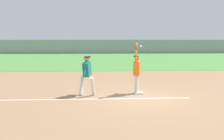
{
  "coord_description": "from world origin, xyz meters",
  "views": [
    {
      "loc": [
        -1.61,
        -10.0,
        2.56
      ],
      "look_at": [
        -1.11,
        1.11,
        1.05
      ],
      "focal_mm": 40.22,
      "sensor_mm": 36.0,
      "label": 1
    }
  ],
  "objects_px": {
    "first_base": "(139,93)",
    "parked_car_red": "(129,48)",
    "runner": "(87,73)",
    "parked_car_black": "(75,48)",
    "fielder": "(137,69)",
    "parked_car_blue": "(161,48)",
    "baseball": "(141,46)",
    "parked_car_tan": "(104,48)"
  },
  "relations": [
    {
      "from": "parked_car_tan",
      "to": "parked_car_blue",
      "type": "relative_size",
      "value": 0.98
    },
    {
      "from": "runner",
      "to": "baseball",
      "type": "xyz_separation_m",
      "value": [
        2.32,
        0.01,
        1.13
      ]
    },
    {
      "from": "runner",
      "to": "baseball",
      "type": "relative_size",
      "value": 23.24
    },
    {
      "from": "baseball",
      "to": "runner",
      "type": "bearing_deg",
      "value": -179.81
    },
    {
      "from": "fielder",
      "to": "parked_car_tan",
      "type": "xyz_separation_m",
      "value": [
        -1.07,
        30.21,
        -0.45
      ]
    },
    {
      "from": "first_base",
      "to": "parked_car_tan",
      "type": "bearing_deg",
      "value": 92.2
    },
    {
      "from": "runner",
      "to": "parked_car_red",
      "type": "distance_m",
      "value": 30.96
    },
    {
      "from": "first_base",
      "to": "parked_car_red",
      "type": "height_order",
      "value": "parked_car_red"
    },
    {
      "from": "baseball",
      "to": "parked_car_red",
      "type": "bearing_deg",
      "value": 84.62
    },
    {
      "from": "parked_car_black",
      "to": "parked_car_red",
      "type": "bearing_deg",
      "value": 2.85
    },
    {
      "from": "parked_car_blue",
      "to": "first_base",
      "type": "bearing_deg",
      "value": -100.9
    },
    {
      "from": "first_base",
      "to": "fielder",
      "type": "distance_m",
      "value": 1.08
    },
    {
      "from": "parked_car_black",
      "to": "parked_car_red",
      "type": "xyz_separation_m",
      "value": [
        8.72,
        0.22,
        0.0
      ]
    },
    {
      "from": "parked_car_black",
      "to": "runner",
      "type": "bearing_deg",
      "value": -81.95
    },
    {
      "from": "fielder",
      "to": "parked_car_blue",
      "type": "height_order",
      "value": "fielder"
    },
    {
      "from": "runner",
      "to": "baseball",
      "type": "height_order",
      "value": "baseball"
    },
    {
      "from": "first_base",
      "to": "parked_car_tan",
      "type": "relative_size",
      "value": 0.09
    },
    {
      "from": "fielder",
      "to": "baseball",
      "type": "relative_size",
      "value": 30.81
    },
    {
      "from": "runner",
      "to": "first_base",
      "type": "bearing_deg",
      "value": 20.42
    },
    {
      "from": "first_base",
      "to": "fielder",
      "type": "xyz_separation_m",
      "value": [
        -0.09,
        -0.01,
        1.08
      ]
    },
    {
      "from": "runner",
      "to": "parked_car_blue",
      "type": "relative_size",
      "value": 0.38
    },
    {
      "from": "parked_car_black",
      "to": "parked_car_blue",
      "type": "bearing_deg",
      "value": 0.48
    },
    {
      "from": "parked_car_black",
      "to": "parked_car_tan",
      "type": "relative_size",
      "value": 1.0
    },
    {
      "from": "runner",
      "to": "parked_car_black",
      "type": "bearing_deg",
      "value": 111.69
    },
    {
      "from": "parked_car_red",
      "to": "parked_car_blue",
      "type": "relative_size",
      "value": 0.98
    },
    {
      "from": "parked_car_red",
      "to": "fielder",
      "type": "bearing_deg",
      "value": -94.5
    },
    {
      "from": "runner",
      "to": "parked_car_tan",
      "type": "xyz_separation_m",
      "value": [
        1.12,
        30.42,
        -0.32
      ]
    },
    {
      "from": "parked_car_tan",
      "to": "parked_car_blue",
      "type": "height_order",
      "value": "same"
    },
    {
      "from": "parked_car_red",
      "to": "baseball",
      "type": "bearing_deg",
      "value": -94.21
    },
    {
      "from": "first_base",
      "to": "runner",
      "type": "relative_size",
      "value": 0.22
    },
    {
      "from": "parked_car_red",
      "to": "runner",
      "type": "bearing_deg",
      "value": -98.48
    },
    {
      "from": "first_base",
      "to": "parked_car_red",
      "type": "relative_size",
      "value": 0.09
    },
    {
      "from": "baseball",
      "to": "parked_car_blue",
      "type": "distance_m",
      "value": 31.19
    },
    {
      "from": "baseball",
      "to": "fielder",
      "type": "bearing_deg",
      "value": 123.89
    },
    {
      "from": "fielder",
      "to": "parked_car_blue",
      "type": "relative_size",
      "value": 0.5
    },
    {
      "from": "baseball",
      "to": "parked_car_tan",
      "type": "height_order",
      "value": "baseball"
    },
    {
      "from": "fielder",
      "to": "baseball",
      "type": "distance_m",
      "value": 1.04
    },
    {
      "from": "baseball",
      "to": "parked_car_blue",
      "type": "relative_size",
      "value": 0.02
    },
    {
      "from": "baseball",
      "to": "parked_car_black",
      "type": "xyz_separation_m",
      "value": [
        -5.85,
        30.29,
        -1.45
      ]
    },
    {
      "from": "runner",
      "to": "parked_car_black",
      "type": "height_order",
      "value": "runner"
    },
    {
      "from": "parked_car_black",
      "to": "parked_car_red",
      "type": "relative_size",
      "value": 1.0
    },
    {
      "from": "runner",
      "to": "parked_car_red",
      "type": "bearing_deg",
      "value": 95.39
    }
  ]
}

